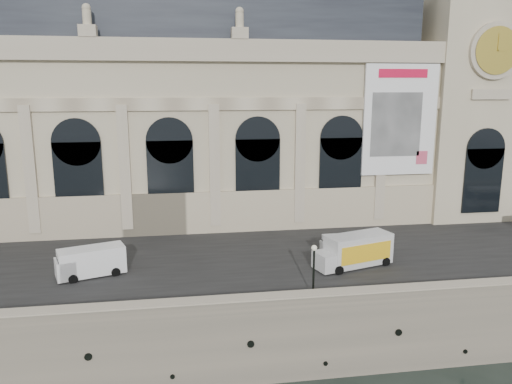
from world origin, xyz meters
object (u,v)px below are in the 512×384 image
Objects in this scene: box_truck at (355,251)px; lamp_right at (314,272)px; van_c at (344,246)px; van_b at (88,262)px.

lamp_right reaches higher than box_truck.
lamp_right reaches higher than van_c.
box_truck is 1.79× the size of lamp_right.
box_truck is (24.76, -1.22, 0.21)m from van_b.
van_c is (24.69, 1.52, -0.21)m from van_b.
lamp_right is (18.93, -7.76, 0.90)m from van_b.
box_truck is at bearing -88.66° from van_c.
van_b is 1.41× the size of lamp_right.
lamp_right reaches higher than van_b.
van_c is 2.77m from box_truck.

